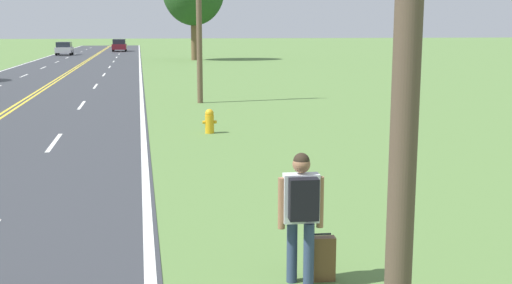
{
  "coord_description": "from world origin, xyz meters",
  "views": [
    {
      "loc": [
        5.06,
        -1.99,
        3.19
      ],
      "look_at": [
        7.33,
        10.55,
        0.92
      ],
      "focal_mm": 45.0,
      "sensor_mm": 36.0,
      "label": 1
    }
  ],
  "objects_px": {
    "car_silver_hatchback_approaching": "(64,48)",
    "car_maroon_van_mid_near": "(119,45)",
    "hitchhiker_person": "(301,206)",
    "suitcase": "(321,259)",
    "fire_hydrant": "(210,121)"
  },
  "relations": [
    {
      "from": "hitchhiker_person",
      "to": "car_maroon_van_mid_near",
      "type": "distance_m",
      "value": 84.06
    },
    {
      "from": "fire_hydrant",
      "to": "car_silver_hatchback_approaching",
      "type": "bearing_deg",
      "value": 100.15
    },
    {
      "from": "fire_hydrant",
      "to": "hitchhiker_person",
      "type": "bearing_deg",
      "value": -90.73
    },
    {
      "from": "suitcase",
      "to": "car_maroon_van_mid_near",
      "type": "xyz_separation_m",
      "value": [
        -4.83,
        83.83,
        0.6
      ]
    },
    {
      "from": "suitcase",
      "to": "car_silver_hatchback_approaching",
      "type": "xyz_separation_m",
      "value": [
        -10.93,
        72.23,
        0.54
      ]
    },
    {
      "from": "car_maroon_van_mid_near",
      "to": "suitcase",
      "type": "bearing_deg",
      "value": 3.94
    },
    {
      "from": "hitchhiker_person",
      "to": "car_silver_hatchback_approaching",
      "type": "height_order",
      "value": "hitchhiker_person"
    },
    {
      "from": "suitcase",
      "to": "fire_hydrant",
      "type": "relative_size",
      "value": 0.84
    },
    {
      "from": "hitchhiker_person",
      "to": "car_maroon_van_mid_near",
      "type": "xyz_separation_m",
      "value": [
        -4.54,
        83.94,
        -0.15
      ]
    },
    {
      "from": "fire_hydrant",
      "to": "car_silver_hatchback_approaching",
      "type": "height_order",
      "value": "car_silver_hatchback_approaching"
    },
    {
      "from": "hitchhiker_person",
      "to": "suitcase",
      "type": "bearing_deg",
      "value": -66.0
    },
    {
      "from": "car_maroon_van_mid_near",
      "to": "car_silver_hatchback_approaching",
      "type": "bearing_deg",
      "value": -27.1
    },
    {
      "from": "hitchhiker_person",
      "to": "car_silver_hatchback_approaching",
      "type": "xyz_separation_m",
      "value": [
        -10.65,
        72.33,
        -0.2
      ]
    },
    {
      "from": "car_silver_hatchback_approaching",
      "to": "car_maroon_van_mid_near",
      "type": "height_order",
      "value": "car_maroon_van_mid_near"
    },
    {
      "from": "hitchhiker_person",
      "to": "fire_hydrant",
      "type": "xyz_separation_m",
      "value": [
        0.15,
        11.99,
        -0.65
      ]
    }
  ]
}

